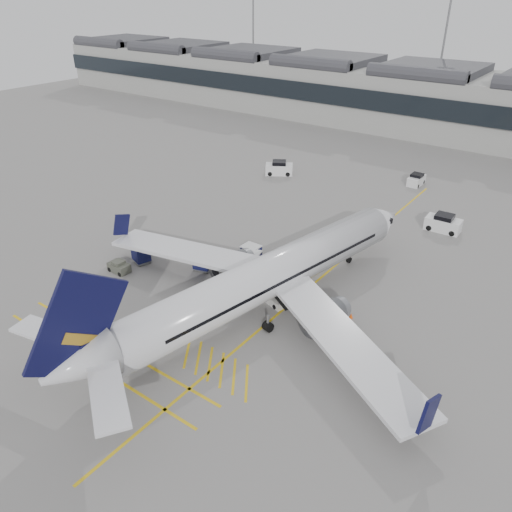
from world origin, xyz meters
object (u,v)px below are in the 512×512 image
Objects in this scene: baggage_cart_a at (251,254)px; ramp_agent_a at (237,264)px; ramp_agent_b at (268,270)px; airliner_main at (263,279)px; pushback_tug at (119,267)px; belt_loader at (270,293)px.

baggage_cart_a is 2.32m from ramp_agent_a.
ramp_agent_a is (-0.04, -2.31, -0.18)m from baggage_cart_a.
airliner_main is at bearing 112.12° from ramp_agent_b.
baggage_cart_a reaches higher than ramp_agent_b.
pushback_tug is at bearing -135.24° from baggage_cart_a.
pushback_tug is at bearing 174.47° from ramp_agent_a.
belt_loader is 16.17m from pushback_tug.
airliner_main is 8.17× the size of belt_loader.
belt_loader is 7.11m from baggage_cart_a.
baggage_cart_a is at bearing 157.87° from belt_loader.
ramp_agent_a is 3.42m from ramp_agent_b.
pushback_tug is (-15.36, -5.03, -0.02)m from belt_loader.
baggage_cart_a reaches higher than pushback_tug.
ramp_agent_b is at bearing 32.01° from pushback_tug.
airliner_main reaches higher than ramp_agent_a.
airliner_main reaches higher than belt_loader.
belt_loader is at bearing -62.52° from ramp_agent_a.
ramp_agent_a is at bearing 157.84° from airliner_main.
belt_loader is 2.51× the size of ramp_agent_b.
belt_loader is 2.76× the size of ramp_agent_a.
ramp_agent_a is (-5.57, 2.12, 0.32)m from belt_loader.
baggage_cart_a is 1.12× the size of ramp_agent_a.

